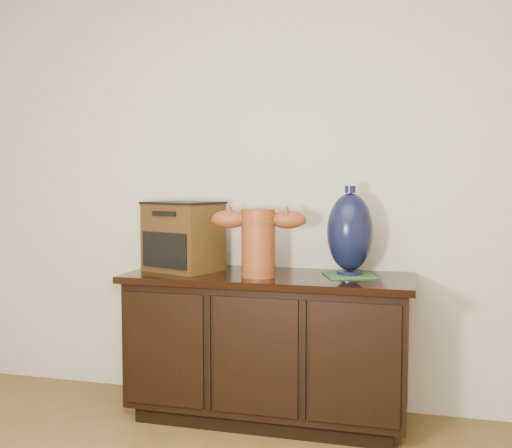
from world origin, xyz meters
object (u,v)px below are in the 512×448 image
(sideboard, at_px, (268,345))
(spray_can, at_px, (253,253))
(lamp_base, at_px, (350,232))
(terracotta_vessel, at_px, (258,239))
(tv_radio, at_px, (183,236))

(sideboard, distance_m, spray_can, 0.50)
(spray_can, bearing_deg, lamp_base, -10.77)
(terracotta_vessel, relative_size, tv_radio, 1.07)
(terracotta_vessel, bearing_deg, lamp_base, 10.00)
(tv_radio, bearing_deg, sideboard, 18.55)
(sideboard, bearing_deg, lamp_base, 9.23)
(terracotta_vessel, distance_m, spray_can, 0.29)
(terracotta_vessel, xyz_separation_m, tv_radio, (-0.44, 0.10, -0.01))
(sideboard, distance_m, terracotta_vessel, 0.57)
(lamp_base, bearing_deg, terracotta_vessel, -160.80)
(sideboard, xyz_separation_m, lamp_base, (0.41, 0.07, 0.59))
(lamp_base, height_order, spray_can, lamp_base)
(lamp_base, distance_m, spray_can, 0.55)
(sideboard, relative_size, terracotta_vessel, 3.05)
(sideboard, height_order, lamp_base, lamp_base)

